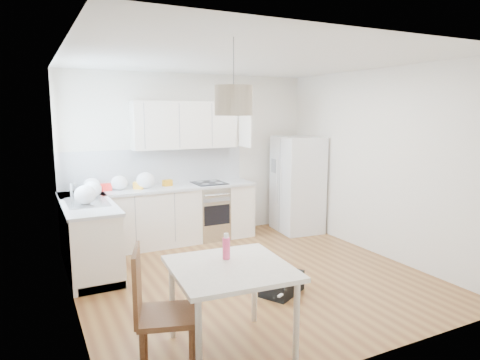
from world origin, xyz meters
The scene contains 29 objects.
floor centered at (0.00, 0.00, 0.00)m, with size 4.20×4.20×0.00m, color brown.
ceiling centered at (0.00, 0.00, 2.70)m, with size 4.20×4.20×0.00m, color white.
wall_back centered at (0.00, 2.10, 1.35)m, with size 4.20×4.20×0.00m, color silver.
wall_left centered at (-2.10, 0.00, 1.35)m, with size 4.20×4.20×0.00m, color silver.
wall_right centered at (2.10, 0.00, 1.35)m, with size 4.20×4.20×0.00m, color silver.
window_glassblock centered at (-2.09, 1.15, 1.75)m, with size 0.02×1.00×1.00m, color #BFE0F9.
cabinets_back centered at (-0.60, 1.80, 0.44)m, with size 3.00×0.60×0.88m, color white.
cabinets_left centered at (-1.80, 1.20, 0.44)m, with size 0.60×1.80×0.88m, color white.
counter_back centered at (-0.60, 1.80, 0.90)m, with size 3.02×0.64×0.04m, color silver.
counter_left centered at (-1.80, 1.20, 0.90)m, with size 0.64×1.82×0.04m, color silver.
backsplash_back centered at (-0.60, 2.09, 1.21)m, with size 3.00×0.01×0.58m, color silver.
backsplash_left centered at (-2.09, 1.20, 1.21)m, with size 0.01×1.80×0.58m, color silver.
upper_cabinets centered at (-0.15, 1.94, 1.88)m, with size 1.70×0.32×0.75m, color white.
range_oven centered at (0.20, 1.80, 0.44)m, with size 0.50×0.61×0.88m, color #B4B7B9, non-canonical shape.
sink centered at (-1.80, 1.15, 0.92)m, with size 0.50×0.80×0.16m, color #B4B7B9, non-canonical shape.
refrigerator centered at (1.76, 1.52, 0.83)m, with size 0.80×0.83×1.66m, color white, non-canonical shape.
dining_table centered at (-0.97, -1.46, 0.69)m, with size 1.06×1.06×0.78m.
dining_chair centered at (-1.56, -1.55, 0.53)m, with size 0.44×0.44×1.06m, color #482C15, non-canonical shape.
drink_bottle centered at (-0.92, -1.28, 0.90)m, with size 0.07×0.07×0.24m, color #EF4275.
gym_bag centered at (0.08, -0.64, 0.12)m, with size 0.51×0.33×0.23m, color black.
pendant_lamp centered at (-0.86, -1.31, 2.18)m, with size 0.32×0.32×0.25m, color beige.
grocery_bag_a centered at (-1.64, 1.87, 1.03)m, with size 0.23×0.20×0.21m, color white.
grocery_bag_b centered at (-1.25, 1.84, 1.03)m, with size 0.25×0.21×0.22m, color white.
grocery_bag_c centered at (-0.86, 1.80, 1.05)m, with size 0.28×0.24×0.25m, color white.
grocery_bag_d centered at (-1.69, 1.45, 1.03)m, with size 0.25×0.21×0.23m, color white.
grocery_bag_e centered at (-1.83, 1.02, 1.04)m, with size 0.27×0.23×0.25m, color white.
snack_orange centered at (-0.49, 1.87, 0.97)m, with size 0.14×0.09×0.10m, color orange.
snack_yellow centered at (-0.96, 1.82, 0.97)m, with size 0.15×0.10×0.11m, color #F3A126.
snack_red centered at (-1.44, 1.87, 0.97)m, with size 0.16×0.10×0.11m, color red.
Camera 1 is at (-2.47, -4.62, 2.09)m, focal length 32.00 mm.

